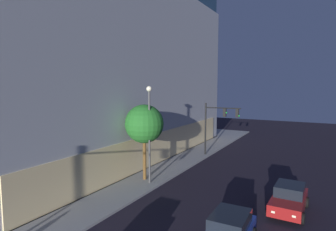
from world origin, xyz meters
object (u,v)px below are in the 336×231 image
traffic_light_far_corner (219,119)px  car_blue (229,231)px  modern_building (79,63)px  sidewalk_tree (144,124)px  street_lamp_sidewalk (149,123)px  car_red (289,198)px

traffic_light_far_corner → car_blue: (-17.02, -6.37, -3.38)m
modern_building → sidewalk_tree: (-5.04, -12.47, -5.84)m
sidewalk_tree → car_blue: size_ratio=1.44×
street_lamp_sidewalk → modern_building: bearing=67.3°
modern_building → sidewalk_tree: modern_building is taller
sidewalk_tree → car_red: size_ratio=1.46×
sidewalk_tree → car_blue: (-6.30, -9.07, -3.93)m
traffic_light_far_corner → car_red: traffic_light_far_corner is taller
traffic_light_far_corner → sidewalk_tree: (-10.72, 2.71, 0.55)m
street_lamp_sidewalk → car_red: street_lamp_sidewalk is taller
sidewalk_tree → car_blue: bearing=-124.8°
sidewalk_tree → car_red: bearing=-92.1°
car_blue → car_red: car_red is taller
traffic_light_far_corner → street_lamp_sidewalk: 11.41m
sidewalk_tree → traffic_light_far_corner: bearing=-14.2°
car_blue → street_lamp_sidewalk: bearing=55.0°
modern_building → street_lamp_sidewalk: modern_building is taller
car_red → modern_building: bearing=77.0°
car_blue → car_red: (5.88, -2.11, -0.02)m
street_lamp_sidewalk → sidewalk_tree: size_ratio=1.24×
street_lamp_sidewalk → car_blue: (-5.79, -8.26, -4.17)m
modern_building → traffic_light_far_corner: size_ratio=6.11×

